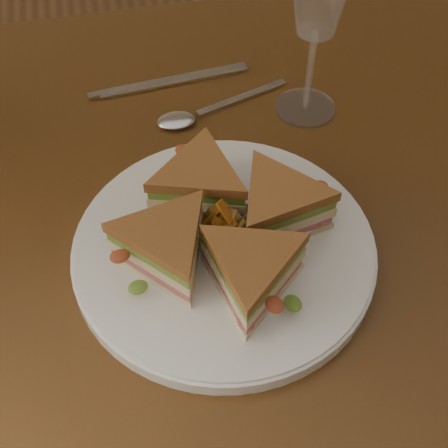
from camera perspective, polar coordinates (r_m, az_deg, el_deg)
name	(u,v)px	position (r m, az deg, el deg)	size (l,w,h in m)	color
ground	(206,445)	(1.35, -1.64, -19.58)	(6.00, 6.00, 0.00)	brown
table	(195,254)	(0.77, -2.71, -2.79)	(1.20, 0.80, 0.75)	#39200D
plate	(224,250)	(0.64, 0.00, -2.40)	(0.31, 0.31, 0.02)	white
sandwich_wedges	(224,227)	(0.61, 0.00, -0.30)	(0.26, 0.26, 0.06)	beige
crisps_mound	(224,230)	(0.61, 0.00, -0.54)	(0.09, 0.09, 0.05)	#AF5E16
spoon	(193,115)	(0.79, -2.89, 9.91)	(0.18, 0.07, 0.01)	silver
knife	(164,83)	(0.84, -5.50, 12.70)	(0.22, 0.03, 0.00)	silver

